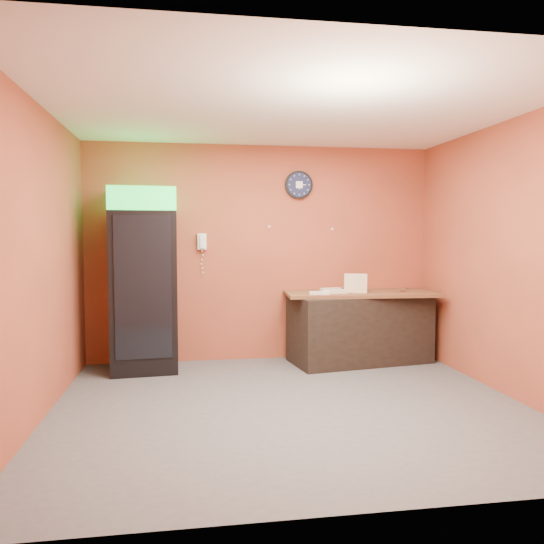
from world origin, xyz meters
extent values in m
plane|color=#47474C|center=(0.00, 0.00, 0.00)|extent=(4.50, 4.50, 0.00)
cube|color=#AD4930|center=(0.00, 2.00, 1.40)|extent=(4.50, 0.02, 2.80)
cube|color=#AD4930|center=(-2.25, 0.00, 1.40)|extent=(0.02, 4.00, 2.80)
cube|color=#AD4930|center=(2.25, 0.00, 1.40)|extent=(0.02, 4.00, 2.80)
cube|color=white|center=(0.00, 0.00, 2.80)|extent=(4.50, 4.00, 0.02)
cube|color=black|center=(-1.50, 1.65, 0.96)|extent=(0.83, 0.83, 1.92)
cube|color=#19D43B|center=(-1.50, 1.65, 2.06)|extent=(0.83, 0.83, 0.27)
cube|color=black|center=(-1.53, 1.26, 1.04)|extent=(0.64, 0.07, 1.64)
cube|color=black|center=(1.22, 1.61, 0.44)|extent=(1.84, 1.04, 0.87)
cylinder|color=black|center=(0.49, 1.98, 2.29)|extent=(0.37, 0.05, 0.37)
cylinder|color=#0F1433|center=(0.49, 1.95, 2.29)|extent=(0.31, 0.01, 0.31)
cube|color=white|center=(0.49, 1.94, 2.29)|extent=(0.09, 0.00, 0.09)
cube|color=white|center=(-0.78, 1.96, 1.56)|extent=(0.11, 0.06, 0.20)
cube|color=white|center=(-0.78, 1.91, 1.56)|extent=(0.05, 0.04, 0.17)
cube|color=brown|center=(1.22, 1.61, 0.89)|extent=(1.96, 0.94, 0.04)
cube|color=beige|center=(1.13, 1.51, 0.94)|extent=(0.30, 0.16, 0.06)
cube|color=beige|center=(1.13, 1.51, 1.00)|extent=(0.30, 0.16, 0.06)
cube|color=beige|center=(1.13, 1.51, 1.06)|extent=(0.30, 0.16, 0.06)
cube|color=beige|center=(1.13, 1.51, 1.12)|extent=(0.30, 0.16, 0.06)
cube|color=beige|center=(0.63, 1.40, 0.93)|extent=(0.26, 0.15, 0.04)
cube|color=beige|center=(0.84, 1.48, 0.93)|extent=(0.32, 0.16, 0.04)
cube|color=beige|center=(0.87, 1.76, 0.93)|extent=(0.29, 0.16, 0.04)
cylinder|color=silver|center=(1.07, 1.80, 0.94)|extent=(0.06, 0.06, 0.06)
camera|label=1|loc=(-0.95, -4.89, 1.64)|focal=35.00mm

